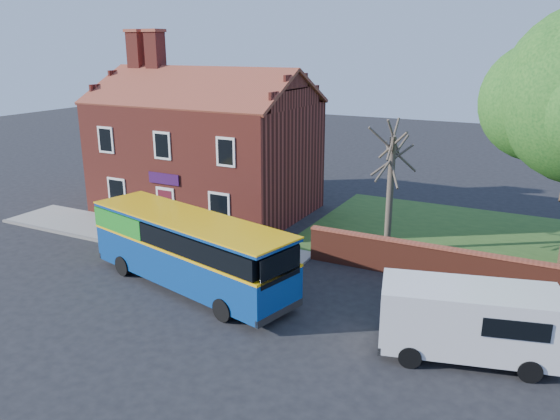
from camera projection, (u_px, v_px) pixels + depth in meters
The scene contains 7 objects.
ground at pixel (190, 310), 20.85m from camera, with size 120.00×120.00×0.00m, color black.
pavement at pixel (147, 236), 28.79m from camera, with size 18.00×3.50×0.12m, color gray.
kerb at pixel (123, 246), 27.30m from camera, with size 18.00×0.15×0.14m, color slate.
shop_building at pixel (206, 155), 32.73m from camera, with size 12.30×8.13×10.50m.
bus at pixel (185, 246), 22.57m from camera, with size 10.29×4.82×3.04m.
van_near at pixel (469, 319), 17.35m from camera, with size 5.86×3.50×2.41m.
bare_tree at pixel (390, 188), 26.04m from camera, with size 2.30×2.74×6.14m.
Camera 1 is at (11.71, -15.18, 9.68)m, focal length 35.00 mm.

